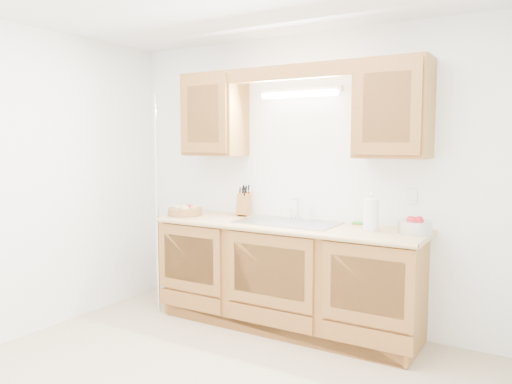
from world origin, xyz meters
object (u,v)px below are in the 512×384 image
Objects in this scene: fruit_basket at (185,210)px; apple_bowl at (415,226)px; paper_towel at (371,215)px; knife_block at (243,204)px.

apple_bowl is (2.06, 0.14, 0.01)m from fruit_basket.
knife_block is at bearing 172.99° from paper_towel.
paper_towel reaches higher than fruit_basket.
paper_towel is (1.25, -0.15, 0.02)m from knife_block.
fruit_basket is at bearing -176.19° from apple_bowl.
fruit_basket is 1.47× the size of apple_bowl.
apple_bowl reaches higher than fruit_basket.
fruit_basket is 1.38× the size of knife_block.
fruit_basket is at bearing -176.98° from paper_towel.
knife_block is 1.01× the size of paper_towel.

